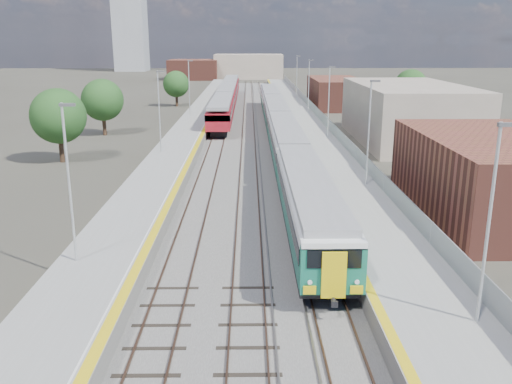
{
  "coord_description": "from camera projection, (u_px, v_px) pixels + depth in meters",
  "views": [
    {
      "loc": [
        -1.93,
        -16.12,
        11.19
      ],
      "look_at": [
        -1.51,
        15.76,
        2.2
      ],
      "focal_mm": 38.0,
      "sensor_mm": 36.0,
      "label": 1
    }
  ],
  "objects": [
    {
      "name": "green_train",
      "position": [
        280.0,
        125.0,
        59.23
      ],
      "size": [
        2.78,
        77.43,
        3.06
      ],
      "color": "black",
      "rests_on": "ground"
    },
    {
      "name": "tree_d",
      "position": [
        411.0,
        86.0,
        83.91
      ],
      "size": [
        5.03,
        5.03,
        6.81
      ],
      "color": "#382619",
      "rests_on": "ground"
    },
    {
      "name": "red_train",
      "position": [
        227.0,
        96.0,
        89.69
      ],
      "size": [
        2.91,
        59.09,
        3.68
      ],
      "color": "black",
      "rests_on": "ground"
    },
    {
      "name": "platform_left",
      "position": [
        193.0,
        127.0,
        68.83
      ],
      "size": [
        4.3,
        155.0,
        8.52
      ],
      "color": "slate",
      "rests_on": "ground"
    },
    {
      "name": "tracks",
      "position": [
        251.0,
        128.0,
        70.66
      ],
      "size": [
        8.96,
        160.0,
        0.17
      ],
      "color": "#4C3323",
      "rests_on": "ground"
    },
    {
      "name": "tree_b",
      "position": [
        102.0,
        100.0,
        64.59
      ],
      "size": [
        4.97,
        4.97,
        6.74
      ],
      "color": "#382619",
      "rests_on": "ground"
    },
    {
      "name": "platform_right",
      "position": [
        305.0,
        126.0,
        69.01
      ],
      "size": [
        4.7,
        155.0,
        8.52
      ],
      "color": "slate",
      "rests_on": "ground"
    },
    {
      "name": "buildings",
      "position": [
        190.0,
        41.0,
        148.83
      ],
      "size": [
        72.0,
        185.5,
        40.0
      ],
      "color": "brown",
      "rests_on": "ground"
    },
    {
      "name": "ballast_bed",
      "position": [
        246.0,
        130.0,
        69.06
      ],
      "size": [
        10.5,
        155.0,
        0.06
      ],
      "primitive_type": "cube",
      "color": "#565451",
      "rests_on": "ground"
    },
    {
      "name": "ground",
      "position": [
        265.0,
        134.0,
        66.69
      ],
      "size": [
        320.0,
        320.0,
        0.0
      ],
      "primitive_type": "plane",
      "color": "#47443A",
      "rests_on": "ground"
    },
    {
      "name": "tree_a",
      "position": [
        58.0,
        116.0,
        50.08
      ],
      "size": [
        5.11,
        5.11,
        6.92
      ],
      "color": "#382619",
      "rests_on": "ground"
    },
    {
      "name": "tree_c",
      "position": [
        176.0,
        84.0,
        93.02
      ],
      "size": [
        4.48,
        4.48,
        6.07
      ],
      "color": "#382619",
      "rests_on": "ground"
    }
  ]
}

